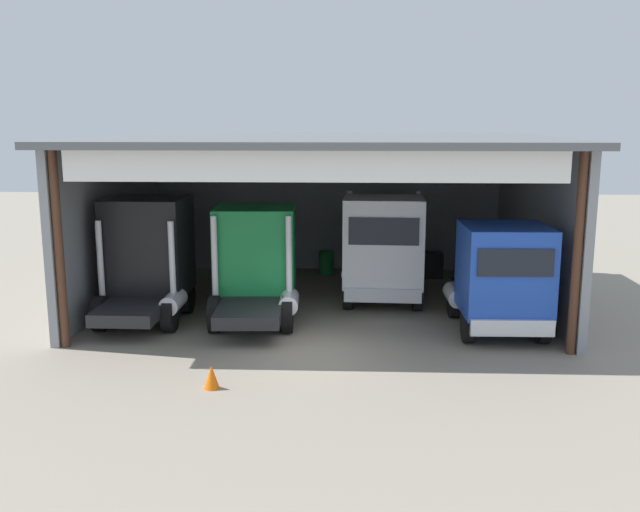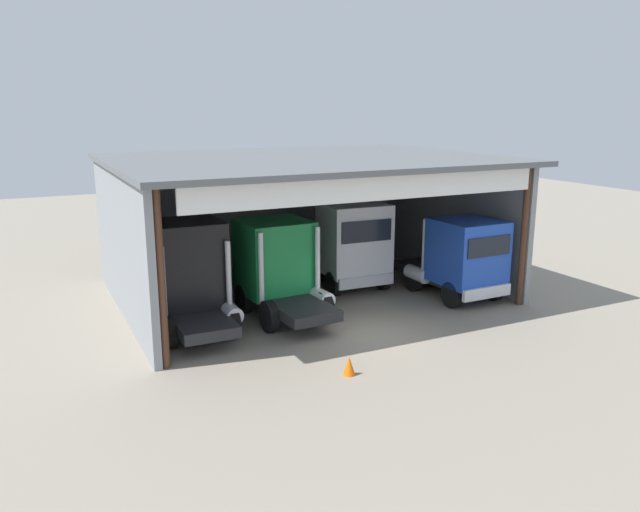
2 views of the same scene
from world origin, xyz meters
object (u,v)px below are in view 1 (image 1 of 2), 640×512
object	(u,v)px
truck_black_right_bay	(148,257)
oil_drum	(326,263)
truck_green_center_right_bay	(256,261)
traffic_cone	(212,377)
truck_white_center_left_bay	(382,250)
tool_cart	(431,265)
truck_blue_yard_outside	(500,277)

from	to	relation	value
truck_black_right_bay	oil_drum	bearing A→B (deg)	51.98
truck_green_center_right_bay	oil_drum	distance (m)	6.76
truck_green_center_right_bay	traffic_cone	bearing A→B (deg)	-95.13
oil_drum	traffic_cone	distance (m)	12.37
truck_black_right_bay	truck_white_center_left_bay	distance (m)	7.54
truck_black_right_bay	truck_green_center_right_bay	distance (m)	3.31
tool_cart	traffic_cone	bearing A→B (deg)	-118.36
truck_black_right_bay	oil_drum	distance (m)	8.50
truck_green_center_right_bay	truck_blue_yard_outside	world-z (taller)	truck_green_center_right_bay
truck_green_center_right_bay	truck_black_right_bay	bearing A→B (deg)	-179.21
truck_white_center_left_bay	tool_cart	distance (m)	4.75
truck_blue_yard_outside	truck_white_center_left_bay	bearing A→B (deg)	-45.66
oil_drum	tool_cart	xyz separation A→B (m)	(4.10, -0.46, 0.04)
truck_blue_yard_outside	oil_drum	distance (m)	9.36
truck_white_center_left_bay	tool_cart	world-z (taller)	truck_white_center_left_bay
tool_cart	truck_blue_yard_outside	bearing A→B (deg)	-81.26
truck_black_right_bay	truck_blue_yard_outside	xyz separation A→B (m)	(10.46, -1.16, -0.27)
truck_green_center_right_bay	truck_white_center_left_bay	world-z (taller)	truck_white_center_left_bay
truck_black_right_bay	truck_green_center_right_bay	xyz separation A→B (m)	(3.30, 0.19, -0.14)
truck_green_center_right_bay	truck_blue_yard_outside	xyz separation A→B (m)	(7.16, -1.35, -0.13)
oil_drum	traffic_cone	size ratio (longest dim) A/B	1.64
truck_blue_yard_outside	oil_drum	bearing A→B (deg)	-56.75
traffic_cone	tool_cart	bearing A→B (deg)	61.64
truck_white_center_left_bay	oil_drum	xyz separation A→B (m)	(-2.02, 4.51, -1.40)
truck_blue_yard_outside	tool_cart	distance (m)	7.40
truck_white_center_left_bay	tool_cart	bearing A→B (deg)	-114.83
truck_blue_yard_outside	truck_black_right_bay	bearing A→B (deg)	-7.26
truck_black_right_bay	truck_white_center_left_bay	bearing A→B (deg)	16.27
truck_blue_yard_outside	traffic_cone	bearing A→B (deg)	30.22
truck_black_right_bay	truck_white_center_left_bay	xyz separation A→B (m)	(7.27, 2.01, -0.10)
truck_white_center_left_bay	truck_blue_yard_outside	xyz separation A→B (m)	(3.20, -3.17, -0.18)
truck_blue_yard_outside	tool_cart	bearing A→B (deg)	-82.17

